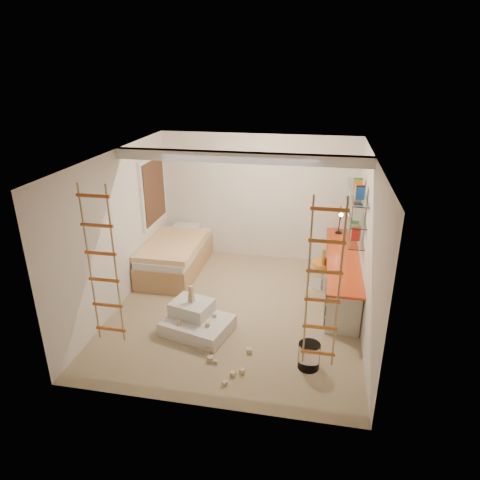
% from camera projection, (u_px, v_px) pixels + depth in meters
% --- Properties ---
extents(floor, '(4.50, 4.50, 0.00)m').
position_uv_depth(floor, '(237.00, 309.00, 7.23)').
color(floor, tan).
rests_on(floor, ground).
extents(ceiling_beam, '(4.00, 0.18, 0.16)m').
position_uv_depth(ceiling_beam, '(240.00, 157.00, 6.55)').
color(ceiling_beam, white).
rests_on(ceiling_beam, ceiling).
extents(window_frame, '(0.06, 1.15, 1.35)m').
position_uv_depth(window_frame, '(153.00, 191.00, 8.35)').
color(window_frame, white).
rests_on(window_frame, wall_left).
extents(window_blind, '(0.02, 1.00, 1.20)m').
position_uv_depth(window_blind, '(154.00, 191.00, 8.34)').
color(window_blind, '#4C2D1E').
rests_on(window_blind, window_frame).
extents(rope_ladder_left, '(0.41, 0.04, 2.13)m').
position_uv_depth(rope_ladder_left, '(102.00, 267.00, 5.30)').
color(rope_ladder_left, '#CB5822').
rests_on(rope_ladder_left, ceiling).
extents(rope_ladder_right, '(0.41, 0.04, 2.13)m').
position_uv_depth(rope_ladder_right, '(323.00, 286.00, 4.84)').
color(rope_ladder_right, orange).
rests_on(rope_ladder_right, ceiling).
extents(waste_bin, '(0.30, 0.30, 0.37)m').
position_uv_depth(waste_bin, '(309.00, 356.00, 5.79)').
color(waste_bin, white).
rests_on(waste_bin, floor).
extents(desk, '(0.56, 2.80, 0.75)m').
position_uv_depth(desk, '(341.00, 274.00, 7.57)').
color(desk, '#DC4519').
rests_on(desk, floor).
extents(shelves, '(0.25, 1.80, 0.71)m').
position_uv_depth(shelves, '(355.00, 211.00, 7.37)').
color(shelves, white).
rests_on(shelves, wall_right).
extents(bed, '(1.02, 2.00, 0.69)m').
position_uv_depth(bed, '(176.00, 255.00, 8.48)').
color(bed, '#AD7F51').
rests_on(bed, floor).
extents(task_lamp, '(0.14, 0.36, 0.57)m').
position_uv_depth(task_lamp, '(341.00, 217.00, 8.17)').
color(task_lamp, black).
rests_on(task_lamp, desk).
extents(swivel_chair, '(0.51, 0.51, 0.81)m').
position_uv_depth(swivel_chair, '(323.00, 272.00, 7.87)').
color(swivel_chair, orange).
rests_on(swivel_chair, floor).
extents(play_platform, '(1.14, 0.98, 0.43)m').
position_uv_depth(play_platform, '(196.00, 320.00, 6.62)').
color(play_platform, silver).
rests_on(play_platform, floor).
extents(toy_blocks, '(1.17, 1.32, 0.70)m').
position_uv_depth(toy_blocks, '(211.00, 335.00, 6.17)').
color(toy_blocks, '#CCB284').
rests_on(toy_blocks, floor).
extents(books, '(0.14, 0.70, 0.92)m').
position_uv_depth(books, '(356.00, 204.00, 7.32)').
color(books, red).
rests_on(books, shelves).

